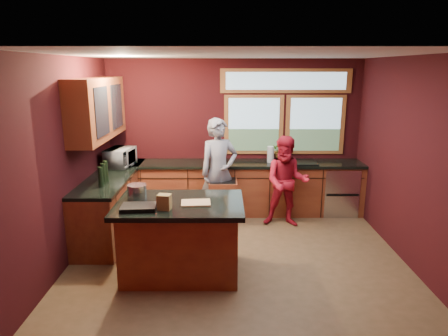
{
  "coord_description": "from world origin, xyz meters",
  "views": [
    {
      "loc": [
        -0.19,
        -5.12,
        2.54
      ],
      "look_at": [
        -0.18,
        0.4,
        1.15
      ],
      "focal_mm": 32.0,
      "sensor_mm": 36.0,
      "label": 1
    }
  ],
  "objects_px": {
    "person_grey": "(219,172)",
    "stock_pot": "(137,192)",
    "person_red": "(287,182)",
    "island": "(181,238)",
    "cutting_board": "(196,203)"
  },
  "relations": [
    {
      "from": "person_grey",
      "to": "cutting_board",
      "type": "distance_m",
      "value": 1.76
    },
    {
      "from": "island",
      "to": "person_red",
      "type": "height_order",
      "value": "person_red"
    },
    {
      "from": "island",
      "to": "person_grey",
      "type": "xyz_separation_m",
      "value": [
        0.46,
        1.69,
        0.41
      ]
    },
    {
      "from": "person_grey",
      "to": "cutting_board",
      "type": "xyz_separation_m",
      "value": [
        -0.26,
        -1.74,
        0.07
      ]
    },
    {
      "from": "person_red",
      "to": "cutting_board",
      "type": "xyz_separation_m",
      "value": [
        -1.36,
        -1.63,
        0.21
      ]
    },
    {
      "from": "island",
      "to": "cutting_board",
      "type": "distance_m",
      "value": 0.52
    },
    {
      "from": "person_grey",
      "to": "cutting_board",
      "type": "height_order",
      "value": "person_grey"
    },
    {
      "from": "person_grey",
      "to": "cutting_board",
      "type": "relative_size",
      "value": 5.05
    },
    {
      "from": "person_grey",
      "to": "person_red",
      "type": "relative_size",
      "value": 1.18
    },
    {
      "from": "person_grey",
      "to": "person_red",
      "type": "xyz_separation_m",
      "value": [
        1.1,
        -0.11,
        -0.14
      ]
    },
    {
      "from": "person_grey",
      "to": "cutting_board",
      "type": "bearing_deg",
      "value": -121.38
    },
    {
      "from": "cutting_board",
      "to": "island",
      "type": "bearing_deg",
      "value": 165.96
    },
    {
      "from": "person_grey",
      "to": "person_red",
      "type": "height_order",
      "value": "person_grey"
    },
    {
      "from": "person_grey",
      "to": "stock_pot",
      "type": "bearing_deg",
      "value": -146.14
    },
    {
      "from": "cutting_board",
      "to": "stock_pot",
      "type": "height_order",
      "value": "stock_pot"
    }
  ]
}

